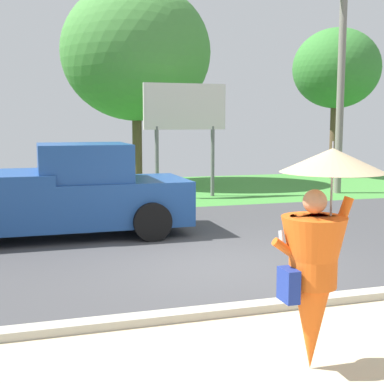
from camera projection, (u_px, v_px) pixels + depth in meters
name	position (u px, v px, depth m)	size (l,w,h in m)	color
ground_plane	(176.00, 234.00, 11.31)	(40.00, 22.00, 0.20)	#424244
monk_pedestrian	(317.00, 256.00, 4.86)	(1.05, 0.96, 2.13)	#E55B19
pickup_truck	(61.00, 194.00, 10.78)	(5.20, 2.28, 1.88)	#1E478C
utility_pole	(341.00, 80.00, 17.10)	(1.80, 0.24, 7.03)	gray
roadside_billboard	(185.00, 115.00, 16.24)	(2.60, 0.12, 3.50)	slate
tree_center_back	(136.00, 53.00, 19.45)	(5.48, 5.48, 7.37)	brown
tree_right_mid	(336.00, 69.00, 21.98)	(3.61, 3.61, 6.20)	brown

